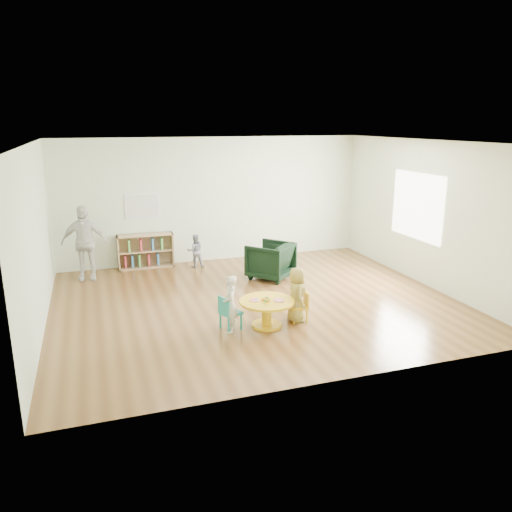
# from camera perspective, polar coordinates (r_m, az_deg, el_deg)

# --- Properties ---
(room) EXTENTS (7.10, 7.00, 2.80)m
(room) POSITION_cam_1_polar(r_m,az_deg,el_deg) (8.52, -0.01, 6.80)
(room) COLOR brown
(room) RESTS_ON ground
(activity_table) EXTENTS (0.86, 0.86, 0.47)m
(activity_table) POSITION_cam_1_polar(r_m,az_deg,el_deg) (7.85, 1.24, -5.99)
(activity_table) COLOR gold
(activity_table) RESTS_ON ground
(kid_chair_left) EXTENTS (0.37, 0.37, 0.54)m
(kid_chair_left) POSITION_cam_1_polar(r_m,az_deg,el_deg) (7.74, -3.17, -6.40)
(kid_chair_left) COLOR teal
(kid_chair_left) RESTS_ON ground
(kid_chair_right) EXTENTS (0.30, 0.30, 0.49)m
(kid_chair_right) POSITION_cam_1_polar(r_m,az_deg,el_deg) (8.10, 5.19, -5.62)
(kid_chair_right) COLOR gold
(kid_chair_right) RESTS_ON ground
(bookshelf) EXTENTS (1.20, 0.30, 0.75)m
(bookshelf) POSITION_cam_1_polar(r_m,az_deg,el_deg) (11.25, -12.57, 0.56)
(bookshelf) COLOR #A07F58
(bookshelf) RESTS_ON ground
(alphabet_poster) EXTENTS (0.74, 0.01, 0.54)m
(alphabet_poster) POSITION_cam_1_polar(r_m,az_deg,el_deg) (11.17, -12.86, 5.61)
(alphabet_poster) COLOR white
(alphabet_poster) RESTS_ON ground
(armchair) EXTENTS (1.14, 1.15, 0.75)m
(armchair) POSITION_cam_1_polar(r_m,az_deg,el_deg) (10.20, 1.67, -0.52)
(armchair) COLOR black
(armchair) RESTS_ON ground
(child_left) EXTENTS (0.28, 0.36, 0.89)m
(child_left) POSITION_cam_1_polar(r_m,az_deg,el_deg) (7.62, -2.96, -5.50)
(child_left) COLOR silver
(child_left) RESTS_ON ground
(child_right) EXTENTS (0.31, 0.46, 0.90)m
(child_right) POSITION_cam_1_polar(r_m,az_deg,el_deg) (8.02, 4.62, -4.42)
(child_right) COLOR yellow
(child_right) RESTS_ON ground
(toddler) EXTENTS (0.38, 0.30, 0.74)m
(toddler) POSITION_cam_1_polar(r_m,az_deg,el_deg) (11.07, -6.95, 0.60)
(toddler) COLOR #1B2044
(toddler) RESTS_ON ground
(adult_caretaker) EXTENTS (0.94, 0.51, 1.53)m
(adult_caretaker) POSITION_cam_1_polar(r_m,az_deg,el_deg) (10.62, -19.05, 1.45)
(adult_caretaker) COLOR silver
(adult_caretaker) RESTS_ON ground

